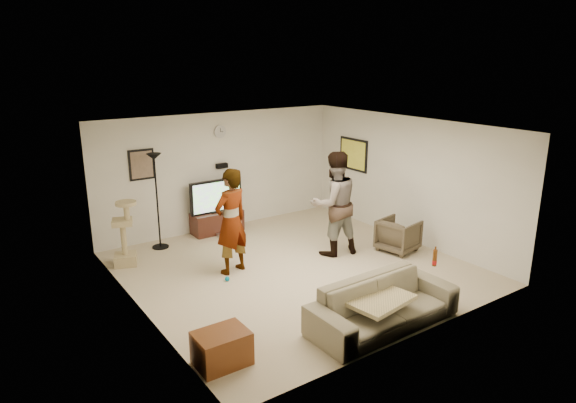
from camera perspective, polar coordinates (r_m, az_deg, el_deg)
floor at (r=9.03m, az=0.77°, el=-7.57°), size 5.50×5.50×0.02m
ceiling at (r=8.35m, az=0.83°, el=8.47°), size 5.50×5.50×0.02m
wall_back at (r=10.90m, az=-7.60°, el=3.41°), size 5.50×0.04×2.50m
wall_front at (r=6.67m, az=14.63°, el=-5.24°), size 5.50×0.04×2.50m
wall_left at (r=7.44m, az=-16.80°, el=-3.18°), size 0.04×5.50×2.50m
wall_right at (r=10.39m, az=13.29°, el=2.49°), size 0.04×5.50×2.50m
wall_clock at (r=10.72m, az=-7.69°, el=7.82°), size 0.26×0.04×0.26m
wall_speaker at (r=10.82m, az=-7.48°, el=4.03°), size 0.25×0.10×0.10m
picture_back at (r=10.17m, az=-16.18°, el=4.02°), size 0.42×0.03×0.52m
picture_right at (r=11.43m, az=7.38°, el=5.29°), size 0.03×0.78×0.62m
tv_stand at (r=10.85m, az=-8.00°, el=-2.28°), size 1.08×0.45×0.45m
console_box at (r=10.60m, az=-6.78°, el=-3.78°), size 0.40×0.30×0.07m
tv at (r=10.68m, az=-8.12°, el=0.62°), size 1.16×0.08×0.69m
tv_screen at (r=10.65m, az=-8.01°, el=0.56°), size 1.07×0.01×0.61m
floor_lamp at (r=9.98m, az=-14.54°, el=-0.03°), size 0.32×0.32×1.87m
cat_tree at (r=9.43m, az=-18.10°, el=-3.45°), size 0.49×0.49×1.19m
person_left at (r=8.62m, az=-6.44°, el=-2.25°), size 0.76×0.59×1.84m
person_right at (r=9.40m, az=5.21°, el=-0.25°), size 1.07×0.90×1.97m
sofa at (r=7.24m, az=10.71°, el=-11.29°), size 2.22×0.89×0.65m
throw_blanket at (r=7.11m, az=10.05°, el=-10.77°), size 1.00×0.83×0.06m
beer_bottle at (r=7.75m, az=16.24°, el=-6.13°), size 0.06×0.06×0.25m
armchair at (r=9.92m, az=12.34°, el=-3.73°), size 0.81×0.79×0.63m
side_table at (r=6.42m, az=-7.49°, el=-16.09°), size 0.64×0.48×0.43m
toy_ball at (r=8.59m, az=-6.88°, el=-8.65°), size 0.08×0.08×0.08m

